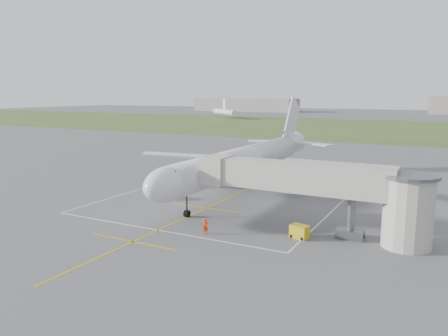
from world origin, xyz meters
The scene contains 11 objects.
ground centered at (0.00, 0.00, 0.00)m, with size 700.00×700.00×0.00m, color #525255.
grass_strip centered at (0.00, 130.00, 0.01)m, with size 700.00×120.00×0.02m, color #3E5726.
apron_markings centered at (0.00, -5.82, 0.01)m, with size 28.20×60.00×0.01m.
airliner centered at (0.00, 0.75, 4.39)m, with size 38.93×46.75×13.52m.
jet_bridge centered at (15.72, -13.50, 4.74)m, with size 23.40×5.00×7.20m.
gpu_unit centered at (13.62, -15.62, 0.64)m, with size 1.93×1.55×1.29m.
baggage_cart centered at (-8.13, -9.07, 0.81)m, with size 2.29×1.40×1.58m.
ramp_worker_nose centered at (4.94, -18.82, 0.79)m, with size 0.58×0.38×1.58m, color #FF3B08.
ramp_worker_wing centered at (-11.49, 3.44, 0.96)m, with size 0.94×0.73×1.93m, color #FF6508.
distant_hangars centered at (-16.15, 265.19, 5.17)m, with size 345.00×49.00×12.00m.
distant_aircraft centered at (-1.42, 178.38, 3.59)m, with size 200.17×52.06×8.85m.
Camera 1 is at (26.02, -54.95, 13.86)m, focal length 35.00 mm.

